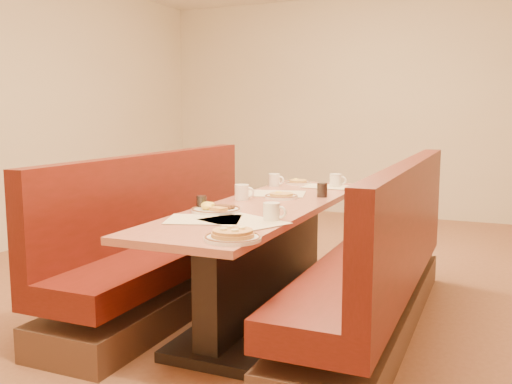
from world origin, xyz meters
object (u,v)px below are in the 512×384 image
at_px(coffee_mug_c, 336,180).
at_px(soda_tumbler_mid, 322,190).
at_px(eggs_plate, 215,209).
at_px(pancake_plate, 233,236).
at_px(coffee_mug_a, 272,212).
at_px(booth_left, 172,251).
at_px(coffee_mug_b, 242,192).
at_px(coffee_mug_d, 275,180).
at_px(soda_tumbler_near, 201,203).
at_px(diner_table, 267,259).
at_px(booth_right, 378,274).

bearing_deg(coffee_mug_c, soda_tumbler_mid, -96.20).
distance_m(eggs_plate, coffee_mug_c, 1.47).
relative_size(pancake_plate, coffee_mug_c, 2.01).
bearing_deg(coffee_mug_c, coffee_mug_a, -99.59).
distance_m(booth_left, eggs_plate, 0.82).
xyz_separation_m(booth_left, eggs_plate, (0.57, -0.42, 0.41)).
xyz_separation_m(coffee_mug_b, coffee_mug_d, (-0.06, 0.75, -0.00)).
bearing_deg(coffee_mug_a, coffee_mug_d, 105.49).
distance_m(pancake_plate, soda_tumbler_near, 0.87).
distance_m(diner_table, soda_tumbler_mid, 0.64).
xyz_separation_m(eggs_plate, coffee_mug_b, (-0.05, 0.50, 0.04)).
distance_m(pancake_plate, coffee_mug_d, 1.97).
distance_m(booth_left, soda_tumbler_near, 0.73).
height_order(booth_right, soda_tumbler_mid, booth_right).
height_order(booth_left, coffee_mug_c, booth_left).
height_order(coffee_mug_c, soda_tumbler_mid, same).
relative_size(eggs_plate, coffee_mug_b, 2.18).
xyz_separation_m(coffee_mug_a, soda_tumbler_mid, (-0.01, 0.96, -0.00)).
relative_size(diner_table, soda_tumbler_mid, 24.84).
bearing_deg(coffee_mug_d, soda_tumbler_mid, -37.65).
bearing_deg(booth_right, diner_table, 180.00).
relative_size(booth_left, booth_right, 1.00).
relative_size(booth_left, coffee_mug_c, 18.70).
height_order(booth_left, eggs_plate, booth_left).
bearing_deg(coffee_mug_a, diner_table, 109.15).
distance_m(eggs_plate, soda_tumbler_near, 0.13).
relative_size(coffee_mug_a, coffee_mug_d, 1.01).
distance_m(booth_right, coffee_mug_b, 1.05).
xyz_separation_m(booth_left, coffee_mug_b, (0.51, 0.08, 0.44)).
bearing_deg(soda_tumbler_near, coffee_mug_d, 89.81).
bearing_deg(booth_right, pancake_plate, -114.11).
xyz_separation_m(diner_table, booth_left, (-0.73, 0.00, -0.01)).
bearing_deg(eggs_plate, coffee_mug_c, 76.33).
height_order(booth_right, pancake_plate, booth_right).
bearing_deg(diner_table, soda_tumbler_near, -126.27).
bearing_deg(pancake_plate, soda_tumbler_near, 128.31).
xyz_separation_m(coffee_mug_b, soda_tumbler_near, (-0.06, -0.46, -0.01)).
distance_m(coffee_mug_a, coffee_mug_d, 1.47).
height_order(diner_table, soda_tumbler_mid, soda_tumbler_mid).
height_order(booth_left, coffee_mug_b, booth_left).
relative_size(diner_table, eggs_plate, 8.39).
distance_m(pancake_plate, coffee_mug_b, 1.24).
height_order(pancake_plate, soda_tumbler_mid, soda_tumbler_mid).
distance_m(coffee_mug_c, coffee_mug_d, 0.49).
distance_m(booth_left, coffee_mug_c, 1.43).
xyz_separation_m(booth_right, coffee_mug_d, (-1.01, 0.83, 0.44)).
relative_size(coffee_mug_b, coffee_mug_d, 1.03).
height_order(coffee_mug_a, coffee_mug_d, same).
xyz_separation_m(booth_left, pancake_plate, (0.99, -1.06, 0.41)).
relative_size(eggs_plate, coffee_mug_a, 2.25).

